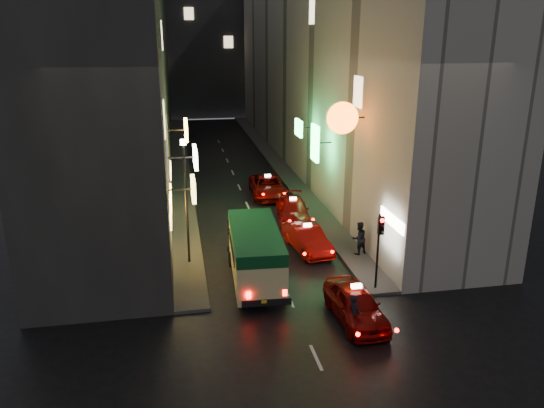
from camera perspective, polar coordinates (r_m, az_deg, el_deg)
building_left at (r=46.05m, az=-15.23°, el=14.66°), size 7.50×52.00×18.00m
building_right at (r=47.60m, az=5.04°, el=15.28°), size 7.97×52.00×18.00m
building_far at (r=78.01m, az=-7.44°, el=17.68°), size 30.00×10.00×22.00m
sidewalk_left at (r=47.19m, az=-9.80°, el=4.10°), size 1.50×52.00×0.15m
sidewalk_right at (r=48.00m, az=0.41°, el=4.60°), size 1.50×52.00×0.15m
minibus at (r=24.45m, az=-1.80°, el=-4.89°), size 2.44×6.20×2.62m
taxi_near at (r=21.94m, az=8.99°, el=-10.32°), size 2.38×5.34×1.84m
taxi_second at (r=28.32m, az=3.81°, el=-3.52°), size 2.80×5.27×1.76m
taxi_third at (r=32.78m, az=2.27°, el=-0.50°), size 2.57×5.13×1.74m
taxi_far at (r=37.79m, az=-0.46°, el=2.08°), size 2.31×5.22×1.81m
pedestrian_crossing at (r=21.05m, az=8.85°, el=-11.35°), size 0.61×0.71×1.83m
pedestrian_sidewalk at (r=27.77m, az=9.34°, el=-3.42°), size 0.86×0.68×1.98m
traffic_light at (r=23.63m, az=11.53°, el=-3.41°), size 0.26×0.43×3.50m
lamp_post at (r=25.96m, az=-9.25°, el=1.10°), size 0.28×0.28×6.22m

